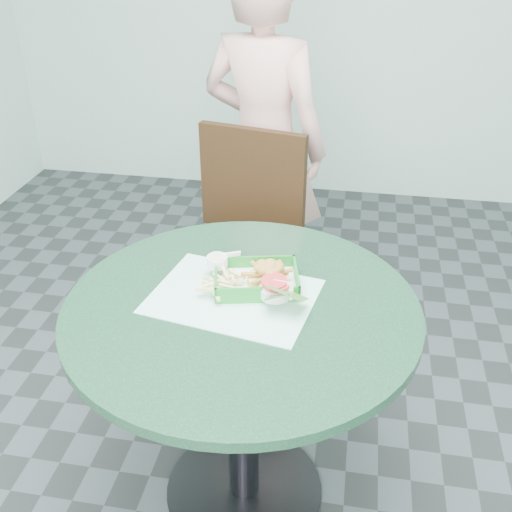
% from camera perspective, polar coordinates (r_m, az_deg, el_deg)
% --- Properties ---
extents(floor, '(4.00, 5.00, 0.02)m').
position_cam_1_polar(floor, '(2.17, -1.12, -21.41)').
color(floor, '#303335').
rests_on(floor, ground).
extents(cafe_table, '(0.97, 0.97, 0.75)m').
position_cam_1_polar(cafe_table, '(1.75, -1.32, -9.67)').
color(cafe_table, '#242328').
rests_on(cafe_table, floor).
extents(dining_chair, '(0.46, 0.46, 0.93)m').
position_cam_1_polar(dining_chair, '(2.49, -0.83, 2.53)').
color(dining_chair, black).
rests_on(dining_chair, floor).
extents(diner_person, '(0.69, 0.56, 1.65)m').
position_cam_1_polar(diner_person, '(2.65, 0.74, 11.17)').
color(diner_person, '#DCA197').
rests_on(diner_person, floor).
extents(placemat, '(0.49, 0.40, 0.00)m').
position_cam_1_polar(placemat, '(1.67, -2.17, -4.40)').
color(placemat, '#A4E8D6').
rests_on(placemat, cafe_table).
extents(food_basket, '(0.23, 0.17, 0.05)m').
position_cam_1_polar(food_basket, '(1.70, 0.02, -3.05)').
color(food_basket, '#197D24').
rests_on(food_basket, placemat).
extents(crab_sandwich, '(0.12, 0.12, 0.07)m').
position_cam_1_polar(crab_sandwich, '(1.68, 1.15, -2.28)').
color(crab_sandwich, '#CDB355').
rests_on(crab_sandwich, food_basket).
extents(fries_pile, '(0.14, 0.15, 0.04)m').
position_cam_1_polar(fries_pile, '(1.69, -3.13, -2.48)').
color(fries_pile, beige).
rests_on(fries_pile, food_basket).
extents(sauce_ramekin, '(0.06, 0.06, 0.03)m').
position_cam_1_polar(sauce_ramekin, '(1.76, -3.15, -0.62)').
color(sauce_ramekin, white).
rests_on(sauce_ramekin, food_basket).
extents(garnish_cup, '(0.13, 0.12, 0.05)m').
position_cam_1_polar(garnish_cup, '(1.61, 1.51, -4.00)').
color(garnish_cup, silver).
rests_on(garnish_cup, food_basket).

